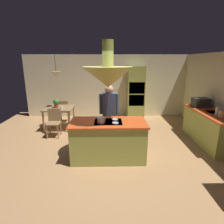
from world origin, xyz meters
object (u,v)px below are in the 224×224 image
(person_at_island, at_px, (109,112))
(canister_flour, at_px, (221,114))
(chair_facing_island, at_px, (54,121))
(microwave_on_counter, at_px, (201,102))
(chair_by_back_wall, at_px, (64,110))
(oven_tower, at_px, (136,93))
(cooking_pot_on_cooktop, at_px, (101,120))
(potted_plant_on_table, at_px, (56,103))
(cup_on_table, at_px, (62,108))
(canister_sugar, at_px, (218,111))
(dining_table, at_px, (59,110))
(kitchen_island, at_px, (108,140))

(person_at_island, bearing_deg, canister_flour, -8.51)
(chair_facing_island, height_order, microwave_on_counter, microwave_on_counter)
(microwave_on_counter, bearing_deg, canister_flour, -90.00)
(person_at_island, bearing_deg, chair_by_back_wall, 130.18)
(chair_by_back_wall, bearing_deg, oven_tower, -170.27)
(chair_facing_island, distance_m, cooking_pot_on_cooktop, 2.26)
(potted_plant_on_table, bearing_deg, person_at_island, -37.26)
(chair_facing_island, xyz_separation_m, cup_on_table, (0.16, 0.44, 0.30))
(chair_facing_island, relative_size, canister_sugar, 3.96)
(person_at_island, bearing_deg, oven_tower, 66.98)
(person_at_island, relative_size, canister_sugar, 7.74)
(dining_table, bearing_deg, potted_plant_on_table, -169.78)
(person_at_island, relative_size, canister_flour, 10.57)
(chair_facing_island, xyz_separation_m, chair_by_back_wall, (0.00, 1.33, 0.00))
(kitchen_island, distance_m, microwave_on_counter, 3.22)
(dining_table, height_order, chair_facing_island, chair_facing_island)
(potted_plant_on_table, distance_m, canister_sugar, 4.89)
(canister_flour, bearing_deg, microwave_on_counter, 90.00)
(microwave_on_counter, bearing_deg, chair_facing_island, 179.58)
(oven_tower, distance_m, cup_on_table, 2.98)
(chair_facing_island, height_order, cup_on_table, chair_facing_island)
(kitchen_island, distance_m, canister_sugar, 2.94)
(kitchen_island, xyz_separation_m, dining_table, (-1.70, 2.10, 0.18))
(chair_by_back_wall, height_order, canister_sugar, canister_sugar)
(chair_facing_island, bearing_deg, chair_by_back_wall, 90.00)
(person_at_island, bearing_deg, microwave_on_counter, 13.72)
(dining_table, distance_m, canister_sugar, 4.84)
(dining_table, height_order, canister_flour, canister_flour)
(chair_facing_island, xyz_separation_m, potted_plant_on_table, (-0.07, 0.65, 0.42))
(canister_flour, distance_m, canister_sugar, 0.18)
(chair_by_back_wall, xyz_separation_m, cup_on_table, (0.16, -0.88, 0.30))
(chair_facing_island, xyz_separation_m, microwave_on_counter, (4.54, -0.03, 0.57))
(dining_table, height_order, potted_plant_on_table, potted_plant_on_table)
(kitchen_island, relative_size, microwave_on_counter, 3.87)
(canister_flour, xyz_separation_m, cooking_pot_on_cooktop, (-3.00, -0.43, -0.00))
(dining_table, distance_m, cooking_pot_on_cooktop, 2.73)
(chair_by_back_wall, distance_m, canister_sugar, 5.11)
(chair_facing_island, bearing_deg, person_at_island, -22.62)
(kitchen_island, distance_m, dining_table, 2.71)
(canister_flour, bearing_deg, canister_sugar, 90.00)
(person_at_island, relative_size, microwave_on_counter, 3.70)
(kitchen_island, distance_m, person_at_island, 0.88)
(chair_facing_island, bearing_deg, canister_sugar, -11.95)
(dining_table, bearing_deg, microwave_on_counter, -8.71)
(canister_sugar, xyz_separation_m, cooking_pot_on_cooktop, (-3.00, -0.61, -0.03))
(cup_on_table, relative_size, microwave_on_counter, 0.20)
(cooking_pot_on_cooktop, bearing_deg, canister_flour, 8.09)
(person_at_island, height_order, chair_by_back_wall, person_at_island)
(oven_tower, xyz_separation_m, chair_by_back_wall, (-2.80, -0.48, -0.55))
(kitchen_island, xyz_separation_m, canister_flour, (2.84, 0.30, 0.54))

